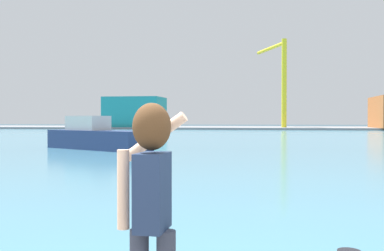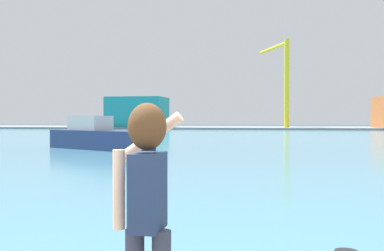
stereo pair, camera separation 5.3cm
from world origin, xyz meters
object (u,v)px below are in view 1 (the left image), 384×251
at_px(boat_moored, 96,137).
at_px(warehouse_left, 135,112).
at_px(person_photographer, 151,196).
at_px(port_crane, 280,73).

height_order(boat_moored, warehouse_left, warehouse_left).
relative_size(boat_moored, warehouse_left, 0.73).
bearing_deg(person_photographer, port_crane, -0.10).
xyz_separation_m(person_photographer, boat_moored, (-10.82, 26.03, -0.68)).
distance_m(boat_moored, port_crane, 65.01).
xyz_separation_m(warehouse_left, port_crane, (29.67, 1.75, 7.83)).
bearing_deg(port_crane, boat_moored, -102.50).
bearing_deg(warehouse_left, port_crane, 3.38).
bearing_deg(boat_moored, person_photographer, -39.09).
bearing_deg(warehouse_left, boat_moored, -75.47).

